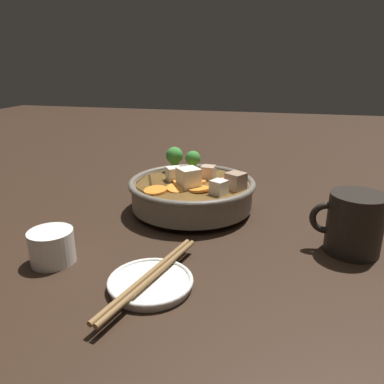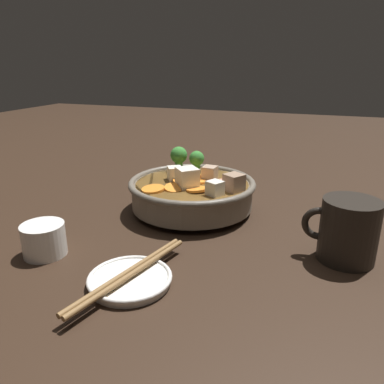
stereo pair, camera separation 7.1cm
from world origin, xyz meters
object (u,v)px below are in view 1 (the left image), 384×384
at_px(side_saucer, 151,282).
at_px(stirfry_bowl, 192,191).
at_px(tea_cup, 52,246).
at_px(chopsticks_pair, 150,276).
at_px(dark_mug, 354,223).

bearing_deg(side_saucer, stirfry_bowl, -87.74).
height_order(tea_cup, chopsticks_pair, tea_cup).
xyz_separation_m(tea_cup, chopsticks_pair, (-0.16, 0.03, -0.01)).
distance_m(stirfry_bowl, tea_cup, 0.28).
bearing_deg(chopsticks_pair, tea_cup, -10.11).
bearing_deg(dark_mug, tea_cup, 17.92).
bearing_deg(side_saucer, dark_mug, -147.97).
bearing_deg(side_saucer, chopsticks_pair, 180.00).
distance_m(tea_cup, chopsticks_pair, 0.16).
height_order(stirfry_bowl, tea_cup, stirfry_bowl).
height_order(side_saucer, tea_cup, tea_cup).
bearing_deg(dark_mug, stirfry_bowl, -20.82).
distance_m(side_saucer, dark_mug, 0.31).
height_order(stirfry_bowl, dark_mug, stirfry_bowl).
height_order(tea_cup, dark_mug, dark_mug).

